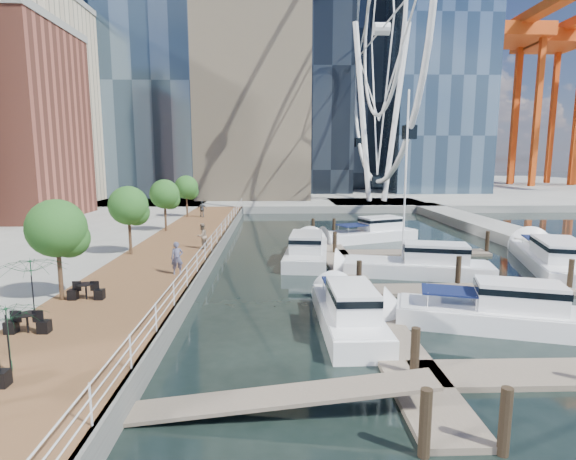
# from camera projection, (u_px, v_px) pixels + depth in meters

# --- Properties ---
(ground) EXTENTS (520.00, 520.00, 0.00)m
(ground) POSITION_uv_depth(u_px,v_px,m) (319.00, 354.00, 17.05)
(ground) COLOR black
(ground) RESTS_ON ground
(boardwalk) EXTENTS (6.00, 60.00, 1.00)m
(boardwalk) POSITION_uv_depth(u_px,v_px,m) (170.00, 258.00, 31.51)
(boardwalk) COLOR brown
(boardwalk) RESTS_ON ground
(seawall) EXTENTS (0.25, 60.00, 1.00)m
(seawall) POSITION_uv_depth(u_px,v_px,m) (213.00, 258.00, 31.60)
(seawall) COLOR #595954
(seawall) RESTS_ON ground
(land_far) EXTENTS (200.00, 114.00, 1.00)m
(land_far) POSITION_uv_depth(u_px,v_px,m) (280.00, 186.00, 117.69)
(land_far) COLOR gray
(land_far) RESTS_ON ground
(breakwater) EXTENTS (4.00, 60.00, 1.00)m
(breakwater) POSITION_uv_depth(u_px,v_px,m) (535.00, 242.00, 37.34)
(breakwater) COLOR gray
(breakwater) RESTS_ON ground
(pier) EXTENTS (14.00, 12.00, 1.00)m
(pier) POSITION_uv_depth(u_px,v_px,m) (376.00, 205.00, 68.75)
(pier) COLOR gray
(pier) RESTS_ON ground
(railing) EXTENTS (0.10, 60.00, 1.05)m
(railing) POSITION_uv_depth(u_px,v_px,m) (211.00, 243.00, 31.44)
(railing) COLOR white
(railing) RESTS_ON boardwalk
(floating_docks) EXTENTS (16.00, 34.00, 2.60)m
(floating_docks) POSITION_uv_depth(u_px,v_px,m) (434.00, 274.00, 27.08)
(floating_docks) COLOR #6D6051
(floating_docks) RESTS_ON ground
(ferris_wheel) EXTENTS (5.80, 45.60, 47.80)m
(ferris_wheel) POSITION_uv_depth(u_px,v_px,m) (382.00, 29.00, 64.80)
(ferris_wheel) COLOR white
(ferris_wheel) RESTS_ON ground
(port_cranes) EXTENTS (40.00, 52.00, 38.00)m
(port_cranes) POSITION_uv_depth(u_px,v_px,m) (555.00, 108.00, 110.50)
(port_cranes) COLOR #D84C14
(port_cranes) RESTS_ON ground
(street_trees) EXTENTS (2.60, 42.60, 4.60)m
(street_trees) POSITION_uv_depth(u_px,v_px,m) (128.00, 206.00, 29.86)
(street_trees) COLOR #3F2B1C
(street_trees) RESTS_ON ground
(cafe_tables) EXTENTS (2.50, 13.70, 0.74)m
(cafe_tables) POSITION_uv_depth(u_px,v_px,m) (7.00, 345.00, 14.54)
(cafe_tables) COLOR black
(cafe_tables) RESTS_ON ground
(yacht_foreground) EXTENTS (9.32, 4.96, 2.15)m
(yacht_foreground) POSITION_uv_depth(u_px,v_px,m) (492.00, 328.00, 19.73)
(yacht_foreground) COLOR white
(yacht_foreground) RESTS_ON ground
(pedestrian_near) EXTENTS (0.76, 0.60, 1.83)m
(pedestrian_near) POSITION_uv_depth(u_px,v_px,m) (177.00, 258.00, 24.89)
(pedestrian_near) COLOR #4E4E68
(pedestrian_near) RESTS_ON boardwalk
(pedestrian_mid) EXTENTS (1.09, 1.13, 1.84)m
(pedestrian_mid) POSITION_uv_depth(u_px,v_px,m) (202.00, 236.00, 32.08)
(pedestrian_mid) COLOR gray
(pedestrian_mid) RESTS_ON boardwalk
(pedestrian_far) EXTENTS (1.08, 0.52, 1.79)m
(pedestrian_far) POSITION_uv_depth(u_px,v_px,m) (202.00, 209.00, 49.77)
(pedestrian_far) COLOR #353A42
(pedestrian_far) RESTS_ON boardwalk
(moored_yachts) EXTENTS (22.14, 37.04, 11.50)m
(moored_yachts) POSITION_uv_depth(u_px,v_px,m) (427.00, 276.00, 28.50)
(moored_yachts) COLOR white
(moored_yachts) RESTS_ON ground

